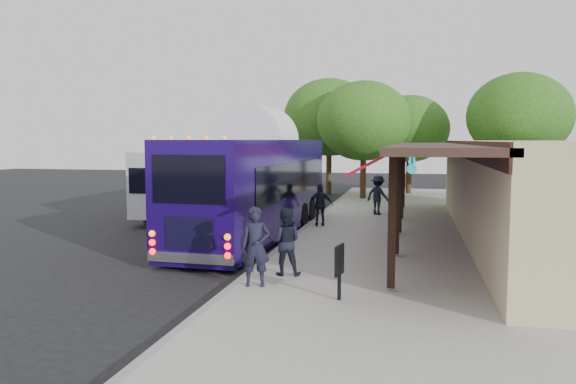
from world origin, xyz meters
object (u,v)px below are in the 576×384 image
Objects in this scene: city_bus at (207,176)px; ped_a at (256,247)px; ped_b at (285,242)px; sign_board at (339,263)px; ped_d at (378,195)px; ped_c at (320,205)px; coach_bus at (257,181)px.

ped_a is (6.56, -14.13, -0.68)m from city_bus.
sign_board is (1.66, -1.97, -0.05)m from ped_b.
ped_a is 1.04× the size of ped_d.
ped_b is at bearing 80.25° from ped_c.
ped_d is (1.63, 12.44, 0.04)m from ped_b.
ped_a reaches higher than ped_c.
ped_c is (-0.00, 9.65, -0.10)m from ped_a.
coach_bus is 7.80m from ped_a.
sign_board is at bearing 88.65° from ped_c.
city_bus is 9.90× the size of sign_board.
coach_bus is 9.26m from sign_board.
sign_board is (2.10, -10.40, -0.03)m from ped_c.
sign_board is (0.03, -14.41, -0.09)m from ped_d.
coach_bus reaches higher than ped_d.
ped_b is at bearing -66.19° from coach_bus.
ped_a is (2.05, -7.46, -0.99)m from coach_bus.
ped_b reaches higher than sign_board.
ped_b reaches higher than ped_c.
coach_bus is at bearing 92.01° from ped_a.
city_bus is 14.72m from ped_b.
ped_c is (6.56, -4.48, -0.78)m from city_bus.
ped_b is at bearing 56.58° from ped_a.
ped_d is at bearing -4.12° from city_bus.
coach_bus is at bearing 34.22° from ped_c.
ped_d reaches higher than ped_b.
city_bus is 17.24m from sign_board.
coach_bus is 1.02× the size of city_bus.
coach_bus reaches higher than city_bus.
ped_a reaches higher than sign_board.
ped_c is 0.93× the size of ped_d.
city_bus is 7.98m from ped_c.
ped_b is at bearing 140.90° from sign_board.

